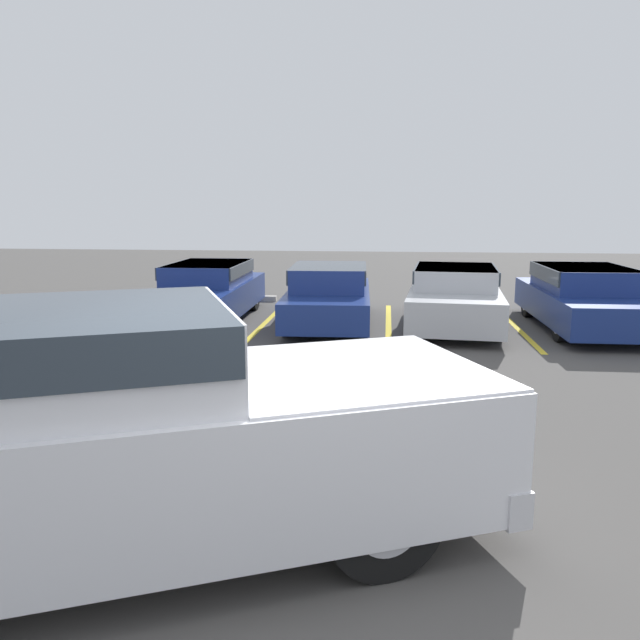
{
  "coord_description": "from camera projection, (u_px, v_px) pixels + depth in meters",
  "views": [
    {
      "loc": [
        0.68,
        -4.16,
        2.54
      ],
      "look_at": [
        -0.2,
        4.06,
        1.0
      ],
      "focal_mm": 35.0,
      "sensor_mm": 36.0,
      "label": 1
    }
  ],
  "objects": [
    {
      "name": "parked_sedan_b",
      "position": [
        329.0,
        294.0,
        13.24
      ],
      "size": [
        1.87,
        4.32,
        1.26
      ],
      "rotation": [
        0.0,
        0.0,
        -1.53
      ],
      "color": "navy",
      "rests_on": "ground_plane"
    },
    {
      "name": "parked_sedan_a",
      "position": [
        208.0,
        290.0,
        13.84
      ],
      "size": [
        1.77,
        4.64,
        1.26
      ],
      "rotation": [
        0.0,
        0.0,
        -1.56
      ],
      "color": "navy",
      "rests_on": "ground_plane"
    },
    {
      "name": "pickup_truck",
      "position": [
        132.0,
        432.0,
        4.51
      ],
      "size": [
        5.79,
        4.01,
        1.84
      ],
      "rotation": [
        0.0,
        0.0,
        0.41
      ],
      "color": "silver",
      "rests_on": "ground_plane"
    },
    {
      "name": "stall_stripe_d",
      "position": [
        516.0,
        327.0,
        13.12
      ],
      "size": [
        0.12,
        5.0,
        0.01
      ],
      "primitive_type": "cube",
      "color": "yellow",
      "rests_on": "ground_plane"
    },
    {
      "name": "parked_sedan_c",
      "position": [
        455.0,
        295.0,
        13.07
      ],
      "size": [
        2.21,
        4.58,
        1.25
      ],
      "rotation": [
        0.0,
        0.0,
        -1.66
      ],
      "color": "#B7BABF",
      "rests_on": "ground_plane"
    },
    {
      "name": "parked_sedan_d",
      "position": [
        585.0,
        296.0,
        12.81
      ],
      "size": [
        1.89,
        4.6,
        1.28
      ],
      "rotation": [
        0.0,
        0.0,
        -1.56
      ],
      "color": "navy",
      "rests_on": "ground_plane"
    },
    {
      "name": "stall_stripe_a",
      "position": [
        149.0,
        319.0,
        13.96
      ],
      "size": [
        0.12,
        5.0,
        0.01
      ],
      "primitive_type": "cube",
      "color": "yellow",
      "rests_on": "ground_plane"
    },
    {
      "name": "wheel_stop_curb",
      "position": [
        244.0,
        298.0,
        16.63
      ],
      "size": [
        1.77,
        0.2,
        0.14
      ],
      "primitive_type": "cube",
      "color": "#B7B2A8",
      "rests_on": "ground_plane"
    },
    {
      "name": "ground_plane",
      "position": [
        288.0,
        553.0,
        4.6
      ],
      "size": [
        60.0,
        60.0,
        0.0
      ],
      "primitive_type": "plane",
      "color": "#4C4947"
    },
    {
      "name": "stall_stripe_b",
      "position": [
        267.0,
        322.0,
        13.68
      ],
      "size": [
        0.12,
        5.0,
        0.01
      ],
      "primitive_type": "cube",
      "color": "yellow",
      "rests_on": "ground_plane"
    },
    {
      "name": "stall_stripe_c",
      "position": [
        388.0,
        324.0,
        13.4
      ],
      "size": [
        0.12,
        5.0,
        0.01
      ],
      "primitive_type": "cube",
      "color": "yellow",
      "rests_on": "ground_plane"
    }
  ]
}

